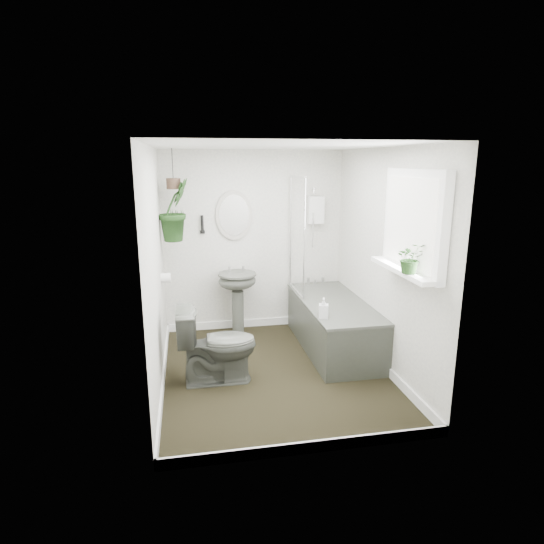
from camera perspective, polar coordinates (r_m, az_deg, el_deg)
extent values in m
cube|color=black|center=(4.91, 0.33, -12.53)|extent=(2.30, 2.80, 0.02)
cube|color=white|center=(4.40, 0.38, 15.67)|extent=(2.30, 2.80, 0.02)
cube|color=white|center=(5.88, -2.29, 3.83)|extent=(2.30, 0.02, 2.30)
cube|color=white|center=(3.19, 5.23, -4.82)|extent=(2.30, 0.02, 2.30)
cube|color=white|center=(4.45, -14.48, 0.14)|extent=(0.02, 2.80, 2.30)
cube|color=white|center=(4.87, 13.89, 1.34)|extent=(0.02, 2.80, 2.30)
cube|color=white|center=(4.88, 0.33, -11.90)|extent=(2.30, 2.80, 0.10)
cube|color=white|center=(5.92, 5.52, 7.76)|extent=(0.20, 0.10, 0.35)
ellipsoid|color=#B9B3A6|center=(5.76, -4.78, 7.10)|extent=(0.46, 0.03, 0.62)
cylinder|color=black|center=(5.73, -8.75, 5.95)|extent=(0.04, 0.04, 0.22)
cylinder|color=white|center=(5.18, -13.20, -0.73)|extent=(0.11, 0.11, 0.11)
cube|color=white|center=(4.13, 17.39, 6.00)|extent=(0.08, 1.00, 0.90)
cube|color=white|center=(4.18, 16.13, 0.29)|extent=(0.18, 1.00, 0.04)
cube|color=white|center=(4.11, 16.84, 6.00)|extent=(0.01, 0.86, 0.76)
imported|color=#464942|center=(4.59, -6.91, -9.00)|extent=(0.78, 0.45, 0.79)
imported|color=black|center=(3.94, 17.00, 1.69)|extent=(0.27, 0.24, 0.26)
imported|color=black|center=(5.36, -12.10, 7.62)|extent=(0.50, 0.50, 0.71)
imported|color=black|center=(4.74, 6.49, -4.49)|extent=(0.12, 0.12, 0.21)
cylinder|color=#402D21|center=(5.33, -12.27, 10.79)|extent=(0.16, 0.16, 0.12)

